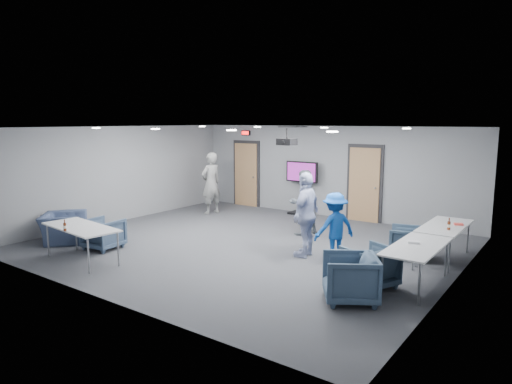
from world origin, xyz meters
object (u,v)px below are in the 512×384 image
Objects in this scene: person_d at (335,227)px; chair_front_b at (63,228)px; chair_right_a at (407,242)px; table_front_left at (81,228)px; chair_right_b at (369,266)px; table_right_a at (445,227)px; chair_front_a at (104,234)px; chair_right_c at (350,278)px; bottle_front at (65,227)px; person_c at (306,214)px; table_right_b at (417,248)px; tv_stand at (302,185)px; projector at (287,142)px; person_b at (303,203)px; bottle_right at (449,226)px; person_a at (211,183)px.

person_d reaches higher than chair_front_b.
chair_right_a is 0.37× the size of table_front_left.
chair_right_b is 2.49m from table_right_a.
table_right_a is at bearing -170.91° from chair_right_b.
chair_front_a is at bearing -53.64° from chair_right_b.
bottle_front is (-5.24, -1.66, 0.43)m from chair_right_c.
person_c is at bearing -158.81° from chair_front_a.
table_right_b is (0.65, 1.29, 0.30)m from chair_right_c.
tv_stand is 4.18m from projector.
bottle_front reaches higher than table_right_a.
person_b is 2.06× the size of chair_right_b.
bottle_right is at bearing 131.35° from chair_right_c.
person_a is 7.11m from table_right_a.
bottle_right reaches higher than table_right_b.
person_d is 0.77× the size of table_right_a.
person_d is 6.37m from chair_front_b.
bottle_right is at bearing 147.67° from person_d.
person_a is 6.53m from chair_right_a.
table_front_left is 8.69× the size of bottle_front.
chair_right_a is at bearing 40.88° from bottle_front.
chair_front_b is (-5.25, -2.35, -0.56)m from person_c.
bottle_right is at bearing 106.93° from person_c.
projector reaches higher than bottle_front.
chair_front_b is 4.66× the size of bottle_front.
person_d is 5.79× the size of bottle_right.
chair_right_c is 5.49m from table_front_left.
person_a is at bearing -154.17° from chair_right_c.
tv_stand is at bearing 80.78° from bottle_front.
person_a reaches higher than person_c.
person_a is 1.81× the size of chair_front_b.
chair_front_a is 0.41× the size of table_right_a.
person_d is at bearing -153.71° from bottle_right.
person_c reaches higher than chair_right_c.
chair_front_b is 0.57× the size of table_right_b.
chair_right_a is at bearing 103.19° from person_b.
person_c is 1.72× the size of chair_front_b.
person_d is 1.58m from chair_right_b.
table_front_left is at bearing 21.54° from person_a.
person_a is 8.43× the size of bottle_front.
person_b is at bearing 59.17° from table_right_b.
chair_right_c is 2.31× the size of projector.
chair_front_a is 2.09× the size of projector.
chair_right_c is at bearing 153.18° from table_right_b.
chair_right_c is 3.27m from table_right_a.
person_b is at bearing 89.97° from person_a.
person_a is at bearing 153.39° from projector.
chair_right_c is 5.78m from chair_front_a.
tv_stand is at bearing -137.03° from chair_right_a.
person_c is 8.02× the size of bottle_front.
person_d is 2.21m from bottle_right.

